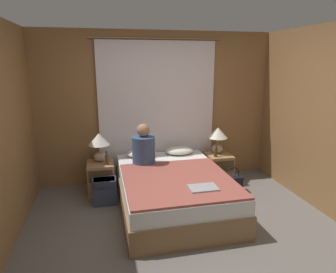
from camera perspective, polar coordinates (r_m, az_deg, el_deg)
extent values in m
plane|color=#66605B|center=(3.76, 3.81, -18.41)|extent=(16.00, 16.00, 0.00)
cube|color=olive|center=(5.07, -2.12, 5.46)|extent=(4.05, 0.06, 2.50)
cube|color=white|center=(5.03, -1.98, 4.45)|extent=(1.94, 0.02, 2.34)
cylinder|color=brown|center=(4.96, -2.10, 18.11)|extent=(2.14, 0.02, 0.02)
cube|color=olive|center=(4.32, 0.94, -11.43)|extent=(1.45, 2.07, 0.31)
cube|color=white|center=(4.21, 0.95, -8.30)|extent=(1.41, 2.03, 0.20)
cube|color=#A87F51|center=(4.86, -12.63, -7.61)|extent=(0.40, 0.45, 0.49)
cube|color=#4C3823|center=(4.60, -12.68, -7.34)|extent=(0.35, 0.02, 0.18)
cube|color=#A87F51|center=(5.23, 9.52, -5.89)|extent=(0.40, 0.45, 0.49)
cube|color=#4C3823|center=(4.99, 10.58, -5.53)|extent=(0.35, 0.02, 0.18)
ellipsoid|color=#B2A899|center=(4.83, -12.85, -3.74)|extent=(0.19, 0.19, 0.15)
cylinder|color=#B2A893|center=(4.79, -12.94, -2.21)|extent=(0.02, 0.02, 0.12)
cone|color=white|center=(4.75, -13.04, -0.49)|extent=(0.33, 0.33, 0.18)
ellipsoid|color=#B2A899|center=(5.20, 9.34, -2.29)|extent=(0.19, 0.19, 0.15)
cylinder|color=#B2A893|center=(5.16, 9.40, -0.85)|extent=(0.02, 0.02, 0.12)
cone|color=white|center=(5.12, 9.46, 0.75)|extent=(0.33, 0.33, 0.18)
ellipsoid|color=silver|center=(4.87, -5.04, -3.17)|extent=(0.48, 0.32, 0.12)
ellipsoid|color=silver|center=(5.00, 2.23, -2.69)|extent=(0.48, 0.32, 0.12)
cube|color=#994C42|center=(3.92, 1.95, -8.29)|extent=(1.39, 1.44, 0.03)
cylinder|color=#38517A|center=(4.49, -4.66, -2.66)|extent=(0.34, 0.34, 0.43)
sphere|color=#A87A5B|center=(4.40, -4.74, 1.20)|extent=(0.19, 0.19, 0.19)
cylinder|color=#513819|center=(4.64, -11.57, -4.33)|extent=(0.06, 0.06, 0.17)
cylinder|color=#513819|center=(4.61, -11.64, -3.00)|extent=(0.02, 0.02, 0.06)
cylinder|color=#513819|center=(4.99, 9.09, -2.99)|extent=(0.06, 0.06, 0.15)
cylinder|color=#513819|center=(4.96, 9.13, -1.83)|extent=(0.02, 0.02, 0.06)
cube|color=#9EA0A5|center=(3.66, 6.72, -9.66)|extent=(0.34, 0.23, 0.02)
cube|color=#333D56|center=(4.49, -11.96, -10.16)|extent=(0.33, 0.21, 0.39)
cube|color=#283045|center=(4.41, -12.05, -8.47)|extent=(0.30, 0.22, 0.08)
cube|color=black|center=(4.90, 12.03, -8.85)|extent=(0.32, 0.17, 0.26)
torus|color=black|center=(4.84, 12.13, -7.01)|extent=(0.24, 0.02, 0.24)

